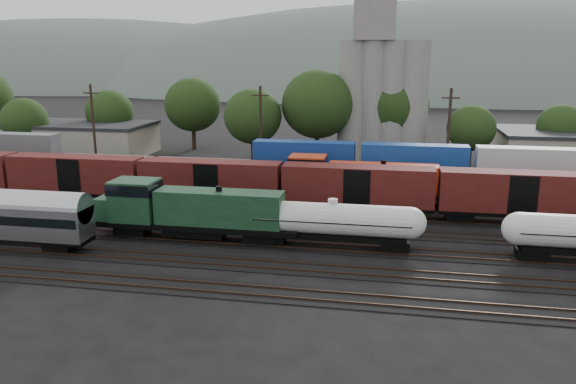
% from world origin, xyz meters
% --- Properties ---
extents(ground, '(600.00, 600.00, 0.00)m').
position_xyz_m(ground, '(0.00, 0.00, 0.00)').
color(ground, black).
extents(tracks, '(180.00, 33.20, 0.20)m').
position_xyz_m(tracks, '(0.00, 0.00, 0.05)').
color(tracks, black).
rests_on(tracks, ground).
extents(green_locomotive, '(18.53, 3.27, 4.91)m').
position_xyz_m(green_locomotive, '(-12.59, -5.00, 2.78)').
color(green_locomotive, black).
rests_on(green_locomotive, ground).
extents(tank_car_a, '(15.40, 2.76, 4.04)m').
position_xyz_m(tank_car_a, '(0.50, -5.00, 2.42)').
color(tank_car_a, silver).
rests_on(tank_car_a, ground).
extents(orange_locomotive, '(19.56, 3.26, 4.89)m').
position_xyz_m(orange_locomotive, '(1.01, 10.00, 2.77)').
color(orange_locomotive, black).
rests_on(orange_locomotive, ground).
extents(boxcar_string, '(153.60, 2.90, 4.20)m').
position_xyz_m(boxcar_string, '(-5.77, 5.00, 3.12)').
color(boxcar_string, black).
rests_on(boxcar_string, ground).
extents(container_wall, '(183.32, 2.60, 5.80)m').
position_xyz_m(container_wall, '(11.46, 15.00, 2.86)').
color(container_wall, black).
rests_on(container_wall, ground).
extents(grain_silo, '(13.40, 5.00, 29.00)m').
position_xyz_m(grain_silo, '(3.28, 36.00, 11.26)').
color(grain_silo, gray).
rests_on(grain_silo, ground).
extents(industrial_sheds, '(119.38, 17.26, 5.10)m').
position_xyz_m(industrial_sheds, '(6.63, 35.25, 2.56)').
color(industrial_sheds, '#9E937F').
rests_on(industrial_sheds, ground).
extents(tree_band, '(168.41, 21.03, 14.04)m').
position_xyz_m(tree_band, '(-2.39, 35.31, 7.78)').
color(tree_band, black).
rests_on(tree_band, ground).
extents(utility_poles, '(122.20, 0.36, 12.00)m').
position_xyz_m(utility_poles, '(0.00, 22.00, 6.21)').
color(utility_poles, black).
rests_on(utility_poles, ground).
extents(distant_hills, '(860.00, 286.00, 130.00)m').
position_xyz_m(distant_hills, '(23.92, 260.00, -20.56)').
color(distant_hills, '#59665B').
rests_on(distant_hills, ground).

